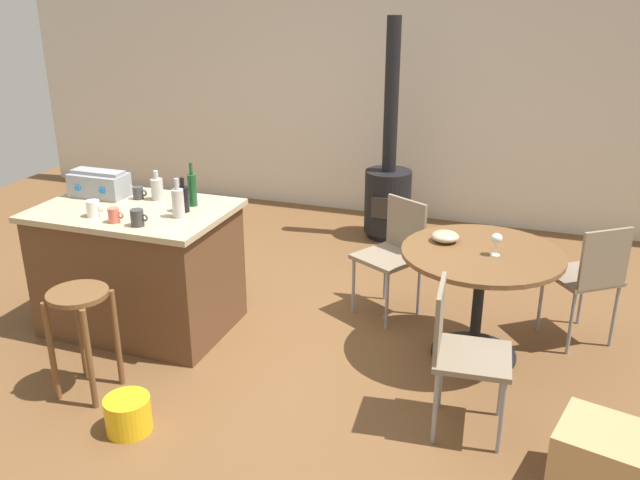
% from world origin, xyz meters
% --- Properties ---
extents(ground_plane, '(8.80, 8.80, 0.00)m').
position_xyz_m(ground_plane, '(0.00, 0.00, 0.00)').
color(ground_plane, brown).
extents(back_wall, '(8.00, 0.10, 2.70)m').
position_xyz_m(back_wall, '(0.00, 2.91, 1.35)').
color(back_wall, beige).
rests_on(back_wall, ground_plane).
extents(kitchen_island, '(1.30, 0.88, 0.89)m').
position_xyz_m(kitchen_island, '(-0.85, -0.13, 0.45)').
color(kitchen_island, brown).
rests_on(kitchen_island, ground_plane).
extents(wooden_stool, '(0.35, 0.35, 0.66)m').
position_xyz_m(wooden_stool, '(-0.69, -0.96, 0.49)').
color(wooden_stool, brown).
rests_on(wooden_stool, ground_plane).
extents(dining_table, '(1.01, 1.01, 0.74)m').
position_xyz_m(dining_table, '(1.45, 0.23, 0.57)').
color(dining_table, black).
rests_on(dining_table, ground_plane).
extents(folding_chair_near, '(0.54, 0.54, 0.85)m').
position_xyz_m(folding_chair_near, '(0.78, 0.68, 0.50)').
color(folding_chair_near, '#7F705B').
rests_on(folding_chair_near, ground_plane).
extents(folding_chair_far, '(0.43, 0.43, 0.86)m').
position_xyz_m(folding_chair_far, '(1.45, -0.58, 0.50)').
color(folding_chair_far, '#7F705B').
rests_on(folding_chair_far, ground_plane).
extents(folding_chair_left, '(0.56, 0.56, 0.87)m').
position_xyz_m(folding_chair_left, '(2.11, 0.64, 0.52)').
color(folding_chair_left, '#7F705B').
rests_on(folding_chair_left, ground_plane).
extents(wood_stove, '(0.44, 0.45, 2.04)m').
position_xyz_m(wood_stove, '(0.36, 2.20, 0.50)').
color(wood_stove, black).
rests_on(wood_stove, ground_plane).
extents(toolbox, '(0.40, 0.22, 0.19)m').
position_xyz_m(toolbox, '(-1.21, 0.02, 0.98)').
color(toolbox, gray).
rests_on(toolbox, kitchen_island).
extents(bottle_0, '(0.08, 0.08, 0.21)m').
position_xyz_m(bottle_0, '(-0.79, 0.09, 0.97)').
color(bottle_0, '#B7B2AD').
rests_on(bottle_0, kitchen_island).
extents(bottle_1, '(0.07, 0.07, 0.23)m').
position_xyz_m(bottle_1, '(-0.48, -0.08, 0.98)').
color(bottle_1, black).
rests_on(bottle_1, kitchen_island).
extents(bottle_2, '(0.08, 0.08, 0.26)m').
position_xyz_m(bottle_2, '(-0.45, -0.19, 0.99)').
color(bottle_2, '#B7B2AD').
rests_on(bottle_2, kitchen_island).
extents(bottle_3, '(0.06, 0.06, 0.30)m').
position_xyz_m(bottle_3, '(-0.48, 0.05, 1.01)').
color(bottle_3, '#194C23').
rests_on(bottle_3, kitchen_island).
extents(cup_0, '(0.11, 0.07, 0.10)m').
position_xyz_m(cup_0, '(-0.79, -0.42, 0.94)').
color(cup_0, '#DB6651').
rests_on(cup_0, kitchen_island).
extents(cup_1, '(0.12, 0.08, 0.11)m').
position_xyz_m(cup_1, '(-0.61, -0.42, 0.94)').
color(cup_1, '#383838').
rests_on(cup_1, kitchen_island).
extents(cup_2, '(0.12, 0.09, 0.11)m').
position_xyz_m(cup_2, '(-0.98, -0.36, 0.94)').
color(cup_2, white).
rests_on(cup_2, kitchen_island).
extents(cup_3, '(0.11, 0.07, 0.09)m').
position_xyz_m(cup_3, '(-0.92, 0.05, 0.93)').
color(cup_3, '#383838').
rests_on(cup_3, kitchen_island).
extents(wine_glass, '(0.07, 0.07, 0.14)m').
position_xyz_m(wine_glass, '(1.53, 0.19, 0.85)').
color(wine_glass, silver).
rests_on(wine_glass, dining_table).
extents(serving_bowl, '(0.18, 0.18, 0.07)m').
position_xyz_m(serving_bowl, '(1.19, 0.32, 0.78)').
color(serving_bowl, tan).
rests_on(serving_bowl, dining_table).
extents(cardboard_box, '(0.52, 0.48, 0.36)m').
position_xyz_m(cardboard_box, '(2.19, -0.88, 0.18)').
color(cardboard_box, tan).
rests_on(cardboard_box, ground_plane).
extents(plastic_bucket, '(0.25, 0.25, 0.20)m').
position_xyz_m(plastic_bucket, '(-0.24, -1.21, 0.10)').
color(plastic_bucket, yellow).
rests_on(plastic_bucket, ground_plane).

